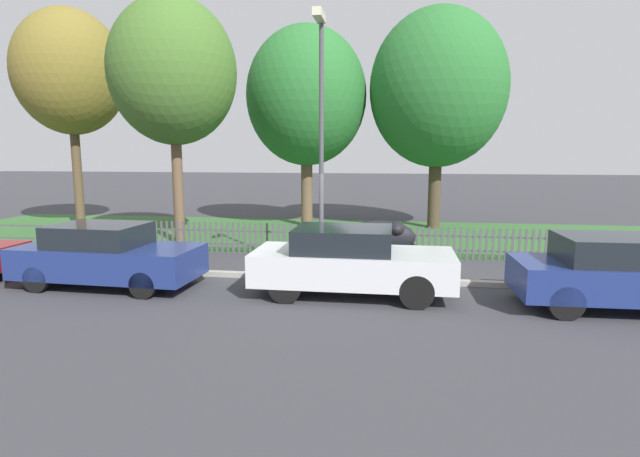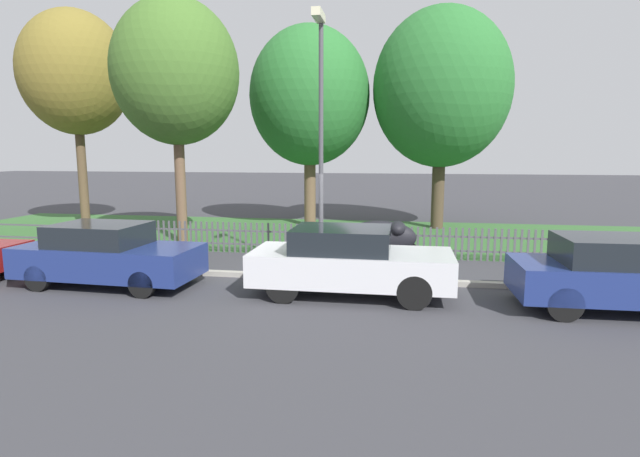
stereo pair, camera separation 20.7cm
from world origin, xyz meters
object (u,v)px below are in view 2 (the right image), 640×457
tree_mid_park (310,97)px  tree_far_left (442,89)px  tree_nearest_kerb (75,73)px  covered_motorcycle (382,237)px  parked_car_red_compact (617,274)px  parked_car_black_saloon (107,255)px  street_lamp (320,118)px  parked_car_navy_estate (349,261)px  tree_behind_motorcycle (176,73)px

tree_mid_park → tree_far_left: 5.13m
tree_nearest_kerb → tree_far_left: 14.22m
covered_motorcycle → parked_car_red_compact: bearing=-39.6°
parked_car_black_saloon → tree_nearest_kerb: (-6.11, 8.07, 5.33)m
tree_nearest_kerb → street_lamp: (10.75, -6.44, -2.23)m
tree_mid_park → parked_car_black_saloon: bearing=-106.1°
parked_car_black_saloon → parked_car_navy_estate: size_ratio=0.98×
tree_behind_motorcycle → tree_far_left: (8.60, 4.76, -0.10)m
parked_car_navy_estate → street_lamp: street_lamp is taller
covered_motorcycle → street_lamp: (-1.41, -1.88, 3.12)m
parked_car_black_saloon → tree_far_left: 13.67m
parked_car_navy_estate → street_lamp: size_ratio=0.69×
parked_car_navy_estate → tree_nearest_kerb: bearing=145.6°
tree_nearest_kerb → parked_car_black_saloon: bearing=-52.9°
covered_motorcycle → tree_mid_park: tree_mid_park is taller
parked_car_red_compact → street_lamp: (-6.01, 1.76, 3.08)m
parked_car_navy_estate → tree_mid_park: bearing=105.4°
covered_motorcycle → street_lamp: size_ratio=0.34×
tree_behind_motorcycle → tree_far_left: size_ratio=0.93×
street_lamp → tree_mid_park: bearing=102.4°
parked_car_navy_estate → tree_behind_motorcycle: (-6.16, 5.20, 4.78)m
parked_car_red_compact → tree_mid_park: 13.43m
tree_behind_motorcycle → tree_mid_park: size_ratio=0.99×
tree_nearest_kerb → tree_mid_park: tree_nearest_kerb is taller
parked_car_black_saloon → street_lamp: size_ratio=0.67×
tree_behind_motorcycle → tree_mid_park: (3.49, 4.54, -0.33)m
parked_car_navy_estate → tree_nearest_kerb: size_ratio=0.50×
parked_car_navy_estate → tree_behind_motorcycle: 9.37m
parked_car_red_compact → tree_mid_park: size_ratio=0.49×
parked_car_black_saloon → parked_car_red_compact: parked_car_red_compact is taller
tree_mid_park → tree_nearest_kerb: bearing=-168.8°
parked_car_red_compact → tree_nearest_kerb: size_ratio=0.46×
tree_mid_park → tree_far_left: (5.12, 0.22, 0.24)m
parked_car_navy_estate → tree_mid_park: 11.03m
parked_car_black_saloon → tree_nearest_kerb: bearing=129.4°
parked_car_navy_estate → tree_far_left: tree_far_left is taller
parked_car_navy_estate → tree_far_left: bearing=76.2°
tree_nearest_kerb → tree_mid_park: size_ratio=1.06×
tree_behind_motorcycle → tree_mid_park: bearing=52.4°
parked_car_red_compact → covered_motorcycle: size_ratio=1.84×
street_lamp → tree_far_left: bearing=68.6°
parked_car_red_compact → tree_far_left: (-2.70, 10.20, 4.70)m
parked_car_navy_estate → parked_car_red_compact: size_ratio=1.09×
parked_car_black_saloon → parked_car_navy_estate: bearing=3.4°
tree_behind_motorcycle → tree_mid_park: tree_mid_park is taller
parked_car_navy_estate → tree_behind_motorcycle: size_ratio=0.54×
tree_mid_park → tree_far_left: size_ratio=0.94×
covered_motorcycle → tree_behind_motorcycle: bearing=163.6°
tree_mid_park → street_lamp: (1.80, -8.22, -1.38)m
tree_far_left → street_lamp: 9.21m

